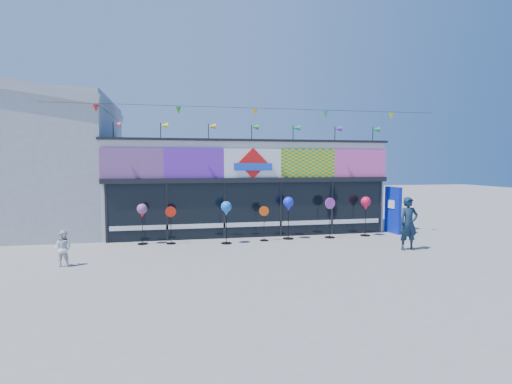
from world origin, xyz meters
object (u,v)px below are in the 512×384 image
object	(u,v)px
blue_sign	(393,210)
spinner_6	(366,204)
spinner_5	(330,217)
adult_man	(409,224)
spinner_3	(264,222)
spinner_0	(142,212)
spinner_4	(288,205)
spinner_1	(171,224)
child	(63,248)
spinner_2	(226,210)

from	to	relation	value
blue_sign	spinner_6	bearing A→B (deg)	-169.94
spinner_5	adult_man	xyz separation A→B (m)	(1.85, -2.78, 0.06)
blue_sign	spinner_5	world-z (taller)	blue_sign
spinner_3	spinner_5	world-z (taller)	spinner_5
blue_sign	spinner_0	world-z (taller)	blue_sign
blue_sign	spinner_3	xyz separation A→B (m)	(-6.01, -0.61, -0.30)
spinner_3	spinner_6	size ratio (longest dim) A/B	0.83
spinner_4	spinner_5	distance (m)	1.84
adult_man	spinner_6	bearing A→B (deg)	94.78
blue_sign	spinner_1	distance (m)	9.66
child	spinner_5	bearing A→B (deg)	-152.15
spinner_0	spinner_5	world-z (taller)	spinner_5
spinner_6	spinner_5	bearing A→B (deg)	-175.95
spinner_5	spinner_0	bearing A→B (deg)	178.64
spinner_4	spinner_0	bearing A→B (deg)	179.08
spinner_2	child	world-z (taller)	spinner_2
spinner_0	child	bearing A→B (deg)	-125.72
spinner_1	spinner_5	bearing A→B (deg)	-0.38
adult_man	spinner_4	bearing A→B (deg)	142.71
adult_man	spinner_1	bearing A→B (deg)	162.33
blue_sign	child	size ratio (longest dim) A/B	1.91
spinner_2	spinner_3	world-z (taller)	spinner_2
spinner_0	spinner_4	xyz separation A→B (m)	(5.76, -0.09, 0.14)
spinner_1	spinner_5	size ratio (longest dim) A/B	0.86
spinner_3	child	size ratio (longest dim) A/B	1.29
spinner_1	child	size ratio (longest dim) A/B	1.34
spinner_4	spinner_6	size ratio (longest dim) A/B	1.03
spinner_6	spinner_2	bearing A→B (deg)	-175.54
spinner_0	spinner_6	size ratio (longest dim) A/B	0.93
adult_man	child	xyz separation A→B (m)	(-11.47, 0.05, -0.41)
spinner_0	child	size ratio (longest dim) A/B	1.44
child	blue_sign	bearing A→B (deg)	-153.72
blue_sign	spinner_4	distance (m)	4.99
spinner_2	adult_man	bearing A→B (deg)	-21.27
blue_sign	spinner_0	xyz separation A→B (m)	(-10.71, -0.35, 0.21)
blue_sign	spinner_2	world-z (taller)	blue_sign
spinner_6	blue_sign	bearing A→B (deg)	15.02
spinner_0	spinner_4	bearing A→B (deg)	-0.92
spinner_5	spinner_6	xyz separation A→B (m)	(1.66, 0.12, 0.46)
blue_sign	spinner_5	xyz separation A→B (m)	(-3.18, -0.53, -0.15)
spinner_3	spinner_4	size ratio (longest dim) A/B	0.80
spinner_5	adult_man	bearing A→B (deg)	-56.36
child	spinner_1	bearing A→B (deg)	-126.69
spinner_2	spinner_6	distance (m)	6.05
spinner_4	adult_man	distance (m)	4.64
spinner_2	spinner_0	bearing A→B (deg)	170.42
blue_sign	spinner_4	size ratio (longest dim) A/B	1.19
blue_sign	adult_man	world-z (taller)	blue_sign
spinner_2	child	size ratio (longest dim) A/B	1.52
spinner_2	spinner_5	xyz separation A→B (m)	(4.38, 0.35, -0.43)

